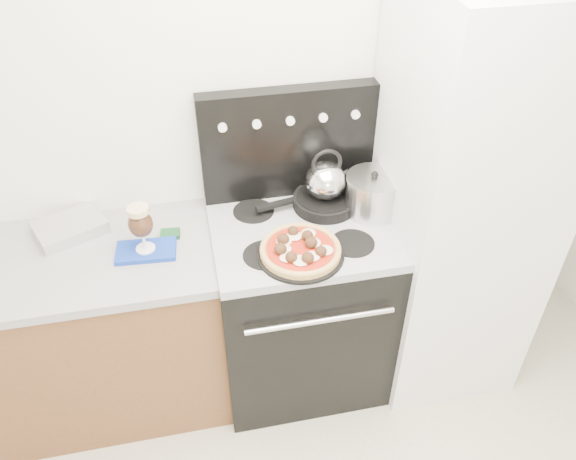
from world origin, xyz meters
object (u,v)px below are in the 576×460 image
object	(u,v)px
oven_mitt	(146,251)
skillet	(325,201)
tea_kettle	(326,178)
stock_pot	(372,195)
base_cabinet	(58,341)
pizza_pan	(300,254)
beer_glass	(141,228)
stove_body	(300,306)
fridge	(459,205)
pizza	(300,248)

from	to	relation	value
oven_mitt	skillet	world-z (taller)	skillet
tea_kettle	stock_pot	bearing A→B (deg)	-29.08
base_cabinet	tea_kettle	size ratio (longest dim) A/B	7.35
stock_pot	tea_kettle	bearing A→B (deg)	157.76
stock_pot	pizza_pan	bearing A→B (deg)	-148.64
pizza_pan	beer_glass	bearing A→B (deg)	164.93
pizza_pan	stove_body	bearing A→B (deg)	76.03
fridge	oven_mitt	bearing A→B (deg)	179.46
stove_body	oven_mitt	distance (m)	0.80
base_cabinet	stock_pot	world-z (taller)	stock_pot
base_cabinet	beer_glass	size ratio (longest dim) A/B	6.91
oven_mitt	beer_glass	xyz separation A→B (m)	(0.00, 0.00, 0.11)
base_cabinet	stove_body	world-z (taller)	stove_body
pizza_pan	pizza	distance (m)	0.03
fridge	stock_pot	xyz separation A→B (m)	(-0.38, 0.07, 0.05)
beer_glass	tea_kettle	xyz separation A→B (m)	(0.78, 0.14, 0.04)
stove_body	tea_kettle	size ratio (longest dim) A/B	4.46
stove_body	pizza_pan	size ratio (longest dim) A/B	2.52
skillet	pizza_pan	bearing A→B (deg)	-120.68
beer_glass	pizza	xyz separation A→B (m)	(0.60, -0.16, -0.07)
fridge	base_cabinet	bearing A→B (deg)	178.41
pizza	stock_pot	xyz separation A→B (m)	(0.37, 0.22, 0.05)
beer_glass	tea_kettle	size ratio (longest dim) A/B	1.06
pizza_pan	tea_kettle	bearing A→B (deg)	59.32
stove_body	beer_glass	world-z (taller)	beer_glass
pizza_pan	skillet	bearing A→B (deg)	59.32
pizza_pan	stock_pot	xyz separation A→B (m)	(0.37, 0.22, 0.08)
stove_body	pizza_pan	distance (m)	0.52
fridge	pizza	distance (m)	0.76
stove_body	pizza_pan	bearing A→B (deg)	-103.97
stove_body	oven_mitt	xyz separation A→B (m)	(-0.64, -0.01, 0.47)
skillet	tea_kettle	xyz separation A→B (m)	(0.00, 0.00, 0.12)
stove_body	stock_pot	bearing A→B (deg)	8.71
oven_mitt	skillet	bearing A→B (deg)	10.10
pizza_pan	oven_mitt	bearing A→B (deg)	164.93
pizza	tea_kettle	xyz separation A→B (m)	(0.18, 0.30, 0.11)
pizza_pan	skillet	distance (m)	0.35
base_cabinet	pizza_pan	xyz separation A→B (m)	(1.06, -0.20, 0.50)
pizza	pizza_pan	bearing A→B (deg)	0.00
base_cabinet	stock_pot	size ratio (longest dim) A/B	6.35
stove_body	tea_kettle	bearing A→B (deg)	43.15
pizza_pan	pizza	size ratio (longest dim) A/B	1.09
pizza_pan	tea_kettle	distance (m)	0.38
fridge	skillet	size ratio (longest dim) A/B	6.76
beer_glass	pizza_pan	world-z (taller)	beer_glass
oven_mitt	fridge	bearing A→B (deg)	-0.54
base_cabinet	skillet	xyz separation A→B (m)	(1.24, 0.10, 0.52)
tea_kettle	pizza	bearing A→B (deg)	-127.52
stove_body	pizza	xyz separation A→B (m)	(-0.04, -0.17, 0.51)
skillet	oven_mitt	bearing A→B (deg)	-169.90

